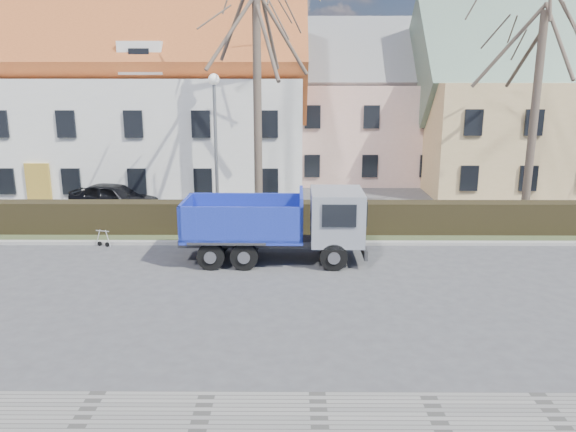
{
  "coord_description": "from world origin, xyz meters",
  "views": [
    {
      "loc": [
        -0.53,
        -16.18,
        6.28
      ],
      "look_at": [
        -0.64,
        2.71,
        1.6
      ],
      "focal_mm": 35.0,
      "sensor_mm": 36.0,
      "label": 1
    }
  ],
  "objects_px": {
    "parked_car_a": "(114,198)",
    "streetlight": "(216,152)",
    "dump_truck": "(268,225)",
    "cart_frame": "(98,237)"
  },
  "relations": [
    {
      "from": "parked_car_a",
      "to": "streetlight",
      "type": "bearing_deg",
      "value": -102.71
    },
    {
      "from": "streetlight",
      "to": "dump_truck",
      "type": "bearing_deg",
      "value": -62.09
    },
    {
      "from": "dump_truck",
      "to": "cart_frame",
      "type": "height_order",
      "value": "dump_truck"
    },
    {
      "from": "cart_frame",
      "to": "dump_truck",
      "type": "bearing_deg",
      "value": -14.74
    },
    {
      "from": "streetlight",
      "to": "parked_car_a",
      "type": "relative_size",
      "value": 1.53
    },
    {
      "from": "dump_truck",
      "to": "parked_car_a",
      "type": "distance_m",
      "value": 10.44
    },
    {
      "from": "cart_frame",
      "to": "streetlight",
      "type": "bearing_deg",
      "value": 31.73
    },
    {
      "from": "parked_car_a",
      "to": "cart_frame",
      "type": "bearing_deg",
      "value": -154.38
    },
    {
      "from": "dump_truck",
      "to": "parked_car_a",
      "type": "xyz_separation_m",
      "value": [
        -7.59,
        7.14,
        -0.58
      ]
    },
    {
      "from": "streetlight",
      "to": "cart_frame",
      "type": "height_order",
      "value": "streetlight"
    }
  ]
}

